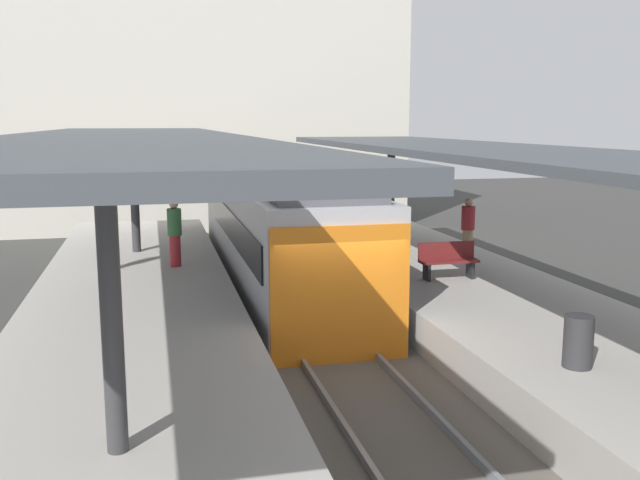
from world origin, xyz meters
TOP-DOWN VIEW (x-y plane):
  - ground_plane at (0.00, 0.00)m, footprint 80.00×80.00m
  - platform_left at (-3.80, 0.00)m, footprint 4.40×28.00m
  - platform_right at (3.80, 0.00)m, footprint 4.40×28.00m
  - track_ballast at (0.00, 0.00)m, footprint 3.20×28.00m
  - rail_near_side at (-0.72, 0.00)m, footprint 0.08×28.00m
  - rail_far_side at (0.72, 0.00)m, footprint 0.08×28.00m
  - commuter_train at (0.00, 6.22)m, footprint 2.78×13.51m
  - canopy_left at (-3.80, 1.40)m, footprint 4.18×21.00m
  - canopy_right at (3.80, 1.40)m, footprint 4.18×21.00m
  - platform_bench at (3.39, 2.40)m, footprint 1.40×0.41m
  - litter_bin at (2.84, -3.68)m, footprint 0.44×0.44m
  - passenger_near_bench at (-4.48, 5.21)m, footprint 0.36×0.36m
  - passenger_mid_platform at (-2.79, 5.34)m, footprint 0.36×0.36m
  - passenger_far_end at (4.83, 4.40)m, footprint 0.36×0.36m
  - station_building_backdrop at (-1.15, 20.00)m, footprint 18.00×6.00m

SIDE VIEW (x-z plane):
  - ground_plane at x=0.00m, z-range 0.00..0.00m
  - track_ballast at x=0.00m, z-range 0.00..0.20m
  - rail_near_side at x=-0.72m, z-range 0.20..0.34m
  - rail_far_side at x=0.72m, z-range 0.20..0.34m
  - platform_left at x=-3.80m, z-range 0.00..1.00m
  - platform_right at x=3.80m, z-range 0.00..1.00m
  - litter_bin at x=2.84m, z-range 1.00..1.80m
  - platform_bench at x=3.39m, z-range 1.03..1.89m
  - commuter_train at x=0.00m, z-range 0.18..3.28m
  - passenger_near_bench at x=-4.48m, z-range 1.03..2.60m
  - passenger_far_end at x=4.83m, z-range 1.03..2.69m
  - passenger_mid_platform at x=-2.79m, z-range 1.03..2.74m
  - canopy_right at x=3.80m, z-range 2.44..5.55m
  - canopy_left at x=-3.80m, z-range 2.59..6.02m
  - station_building_backdrop at x=-1.15m, z-range 0.00..11.00m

